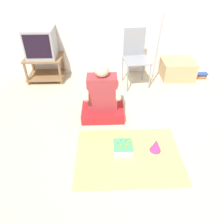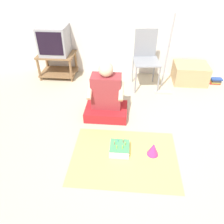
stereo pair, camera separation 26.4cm
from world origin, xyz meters
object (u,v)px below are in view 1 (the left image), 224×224
at_px(person_seated, 102,98).
at_px(birthday_cake, 123,148).
at_px(party_hat_blue, 156,145).
at_px(cardboard_box_stack, 177,69).
at_px(book_pile, 201,75).
at_px(tv, 41,43).
at_px(dust_mop, 156,68).
at_px(folding_chair, 135,54).

distance_m(person_seated, birthday_cake, 0.80).
bearing_deg(party_hat_blue, cardboard_box_stack, 67.52).
bearing_deg(party_hat_blue, book_pile, 56.00).
xyz_separation_m(tv, book_pile, (2.88, -0.06, -0.63)).
height_order(dust_mop, party_hat_blue, dust_mop).
height_order(cardboard_box_stack, book_pile, cardboard_box_stack).
bearing_deg(folding_chair, tv, 172.42).
bearing_deg(person_seated, folding_chair, 59.43).
bearing_deg(dust_mop, folding_chair, 147.49).
bearing_deg(birthday_cake, dust_mop, 66.28).
xyz_separation_m(folding_chair, cardboard_box_stack, (0.83, 0.18, -0.38)).
xyz_separation_m(tv, dust_mop, (1.91, -0.41, -0.31)).
bearing_deg(tv, folding_chair, -7.58).
height_order(folding_chair, birthday_cake, folding_chair).
height_order(folding_chair, party_hat_blue, folding_chair).
bearing_deg(cardboard_box_stack, tv, 179.28).
bearing_deg(dust_mop, party_hat_blue, -100.03).
distance_m(book_pile, party_hat_blue, 2.21).
xyz_separation_m(birthday_cake, party_hat_blue, (0.39, -0.00, 0.03)).
distance_m(folding_chair, book_pile, 1.39).
bearing_deg(person_seated, tv, 131.49).
distance_m(cardboard_box_stack, party_hat_blue, 2.02).
height_order(tv, book_pile, tv).
bearing_deg(dust_mop, birthday_cake, -113.72).
bearing_deg(book_pile, dust_mop, -160.02).
distance_m(tv, folding_chair, 1.61).
bearing_deg(person_seated, birthday_cake, -72.54).
distance_m(book_pile, birthday_cake, 2.45).
distance_m(dust_mop, person_seated, 1.16).
relative_size(person_seated, party_hat_blue, 5.34).
height_order(person_seated, party_hat_blue, person_seated).
height_order(book_pile, birthday_cake, birthday_cake).
bearing_deg(book_pile, tv, 178.83).
relative_size(tv, folding_chair, 0.51).
xyz_separation_m(cardboard_box_stack, dust_mop, (-0.51, -0.38, 0.21)).
relative_size(dust_mop, birthday_cake, 5.56).
xyz_separation_m(folding_chair, birthday_cake, (-0.33, -1.68, -0.48)).
bearing_deg(birthday_cake, folding_chair, 78.83).
distance_m(cardboard_box_stack, birthday_cake, 2.20).
bearing_deg(folding_chair, party_hat_blue, -88.11).
bearing_deg(cardboard_box_stack, party_hat_blue, -112.48).
bearing_deg(birthday_cake, person_seated, 107.46).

